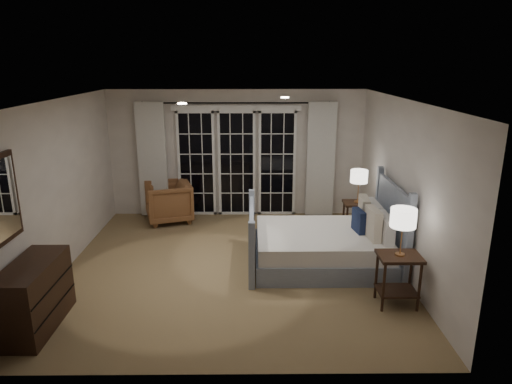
{
  "coord_description": "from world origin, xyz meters",
  "views": [
    {
      "loc": [
        0.3,
        -6.38,
        3.03
      ],
      "look_at": [
        0.36,
        0.45,
        1.05
      ],
      "focal_mm": 32.0,
      "sensor_mm": 36.0,
      "label": 1
    }
  ],
  "objects_px": {
    "nightstand_left": "(398,272)",
    "bed": "(325,245)",
    "armchair": "(169,202)",
    "lamp_left": "(403,218)",
    "dresser": "(34,296)",
    "lamp_right": "(359,177)",
    "nightstand_right": "(357,214)"
  },
  "relations": [
    {
      "from": "bed",
      "to": "dresser",
      "type": "relative_size",
      "value": 1.92
    },
    {
      "from": "lamp_right",
      "to": "dresser",
      "type": "bearing_deg",
      "value": -146.67
    },
    {
      "from": "bed",
      "to": "armchair",
      "type": "relative_size",
      "value": 2.55
    },
    {
      "from": "armchair",
      "to": "dresser",
      "type": "relative_size",
      "value": 0.75
    },
    {
      "from": "lamp_right",
      "to": "armchair",
      "type": "xyz_separation_m",
      "value": [
        -3.48,
        0.8,
        -0.7
      ]
    },
    {
      "from": "bed",
      "to": "nightstand_left",
      "type": "bearing_deg",
      "value": -59.02
    },
    {
      "from": "nightstand_left",
      "to": "lamp_left",
      "type": "height_order",
      "value": "lamp_left"
    },
    {
      "from": "lamp_left",
      "to": "dresser",
      "type": "relative_size",
      "value": 0.54
    },
    {
      "from": "bed",
      "to": "lamp_right",
      "type": "relative_size",
      "value": 3.74
    },
    {
      "from": "nightstand_left",
      "to": "dresser",
      "type": "distance_m",
      "value": 4.4
    },
    {
      "from": "lamp_left",
      "to": "lamp_right",
      "type": "xyz_separation_m",
      "value": [
        0.01,
        2.41,
        -0.09
      ]
    },
    {
      "from": "lamp_left",
      "to": "armchair",
      "type": "relative_size",
      "value": 0.72
    },
    {
      "from": "lamp_left",
      "to": "dresser",
      "type": "distance_m",
      "value": 4.47
    },
    {
      "from": "lamp_right",
      "to": "lamp_left",
      "type": "bearing_deg",
      "value": -90.29
    },
    {
      "from": "nightstand_right",
      "to": "dresser",
      "type": "relative_size",
      "value": 0.55
    },
    {
      "from": "bed",
      "to": "nightstand_left",
      "type": "height_order",
      "value": "bed"
    },
    {
      "from": "nightstand_left",
      "to": "lamp_right",
      "type": "xyz_separation_m",
      "value": [
        0.01,
        2.41,
        0.63
      ]
    },
    {
      "from": "lamp_right",
      "to": "nightstand_left",
      "type": "bearing_deg",
      "value": -90.29
    },
    {
      "from": "dresser",
      "to": "lamp_right",
      "type": "bearing_deg",
      "value": 33.33
    },
    {
      "from": "nightstand_left",
      "to": "dresser",
      "type": "relative_size",
      "value": 0.61
    },
    {
      "from": "bed",
      "to": "lamp_right",
      "type": "xyz_separation_m",
      "value": [
        0.74,
        1.2,
        0.76
      ]
    },
    {
      "from": "nightstand_left",
      "to": "bed",
      "type": "bearing_deg",
      "value": 120.98
    },
    {
      "from": "nightstand_right",
      "to": "armchair",
      "type": "relative_size",
      "value": 0.73
    },
    {
      "from": "nightstand_left",
      "to": "lamp_left",
      "type": "bearing_deg",
      "value": 0.0
    },
    {
      "from": "bed",
      "to": "nightstand_right",
      "type": "height_order",
      "value": "bed"
    },
    {
      "from": "nightstand_left",
      "to": "armchair",
      "type": "bearing_deg",
      "value": 137.16
    },
    {
      "from": "bed",
      "to": "dresser",
      "type": "distance_m",
      "value": 4.02
    },
    {
      "from": "armchair",
      "to": "lamp_left",
      "type": "bearing_deg",
      "value": 29.89
    },
    {
      "from": "lamp_right",
      "to": "armchair",
      "type": "height_order",
      "value": "lamp_right"
    },
    {
      "from": "nightstand_right",
      "to": "armchair",
      "type": "distance_m",
      "value": 3.57
    },
    {
      "from": "lamp_left",
      "to": "lamp_right",
      "type": "distance_m",
      "value": 2.42
    },
    {
      "from": "bed",
      "to": "armchair",
      "type": "bearing_deg",
      "value": 143.85
    }
  ]
}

